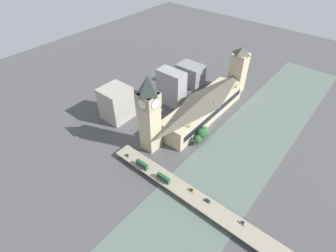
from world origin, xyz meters
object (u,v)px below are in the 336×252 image
object	(u,v)px
car_southbound_lead	(191,190)
car_southbound_mid	(127,155)
car_northbound_tail	(207,201)
double_decker_bus_mid	(142,164)
road_bridge	(198,200)
double_decker_bus_lead	(163,178)
victoria_tower	(238,70)
car_northbound_mid	(243,223)
clock_tower	(149,112)
parliament_hall	(204,106)

from	to	relation	value
car_southbound_lead	car_southbound_mid	xyz separation A→B (m)	(59.99, 5.77, 0.02)
car_northbound_tail	double_decker_bus_mid	bearing A→B (deg)	6.27
road_bridge	double_decker_bus_lead	xyz separation A→B (m)	(29.14, 2.58, 3.46)
double_decker_bus_lead	car_northbound_tail	xyz separation A→B (m)	(-35.17, -5.54, -1.85)
car_northbound_tail	victoria_tower	bearing A→B (deg)	-68.30
double_decker_bus_mid	car_northbound_tail	xyz separation A→B (m)	(-56.31, -6.18, -2.00)
car_southbound_mid	double_decker_bus_lead	bearing A→B (deg)	-179.81
double_decker_bus_mid	car_southbound_mid	bearing A→B (deg)	-1.71
car_northbound_mid	clock_tower	bearing A→B (deg)	-10.48
victoria_tower	double_decker_bus_lead	distance (m)	154.83
parliament_hall	clock_tower	distance (m)	69.22
car_northbound_mid	car_northbound_tail	world-z (taller)	car_northbound_tail
car_northbound_mid	car_northbound_tail	xyz separation A→B (m)	(26.35, 0.46, 0.05)
parliament_hall	victoria_tower	xyz separation A→B (m)	(0.05, -64.66, 12.55)
clock_tower	victoria_tower	world-z (taller)	clock_tower
car_southbound_lead	car_southbound_mid	distance (m)	60.27
car_southbound_mid	victoria_tower	bearing A→B (deg)	-95.78
parliament_hall	car_southbound_mid	size ratio (longest dim) A/B	26.91
clock_tower	victoria_tower	size ratio (longest dim) A/B	1.28
road_bridge	car_southbound_mid	bearing A→B (deg)	2.29
clock_tower	victoria_tower	xyz separation A→B (m)	(-11.19, -128.30, -12.22)
double_decker_bus_mid	car_southbound_mid	distance (m)	17.49
double_decker_bus_mid	car_northbound_tail	world-z (taller)	double_decker_bus_mid
victoria_tower	double_decker_bus_lead	xyz separation A→B (m)	(-23.11, 152.02, -18.14)
road_bridge	double_decker_bus_mid	size ratio (longest dim) A/B	13.78
clock_tower	car_southbound_lead	size ratio (longest dim) A/B	15.84
double_decker_bus_lead	double_decker_bus_mid	distance (m)	21.15
parliament_hall	car_southbound_mid	distance (m)	89.15
victoria_tower	car_northbound_tail	world-z (taller)	victoria_tower
victoria_tower	double_decker_bus_mid	xyz separation A→B (m)	(-1.97, 152.67, -17.98)
clock_tower	car_southbound_lead	xyz separation A→B (m)	(-55.79, 18.07, -32.22)
double_decker_bus_mid	car_southbound_mid	world-z (taller)	double_decker_bus_mid
victoria_tower	double_decker_bus_mid	world-z (taller)	victoria_tower
car_southbound_mid	parliament_hall	bearing A→B (deg)	-100.01
road_bridge	car_southbound_mid	distance (m)	67.71
double_decker_bus_mid	car_northbound_tail	bearing A→B (deg)	-173.73
parliament_hall	car_southbound_mid	bearing A→B (deg)	79.99
road_bridge	car_northbound_tail	world-z (taller)	car_northbound_tail
clock_tower	car_southbound_mid	size ratio (longest dim) A/B	17.63
double_decker_bus_mid	car_northbound_tail	size ratio (longest dim) A/B	2.55
victoria_tower	car_northbound_tail	size ratio (longest dim) A/B	12.36
clock_tower	car_northbound_mid	xyz separation A→B (m)	(-95.82, 17.72, -32.25)
car_northbound_tail	car_southbound_lead	bearing A→B (deg)	-0.45
double_decker_bus_lead	road_bridge	bearing A→B (deg)	-174.94
car_northbound_tail	car_southbound_mid	world-z (taller)	car_southbound_mid
double_decker_bus_mid	car_northbound_mid	bearing A→B (deg)	-175.40
victoria_tower	car_northbound_mid	xyz separation A→B (m)	(-84.63, 146.02, -20.03)
car_northbound_tail	car_southbound_mid	xyz separation A→B (m)	(73.67, 5.67, 0.01)
clock_tower	car_northbound_mid	distance (m)	102.64
clock_tower	road_bridge	xyz separation A→B (m)	(-63.43, 21.14, -33.81)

